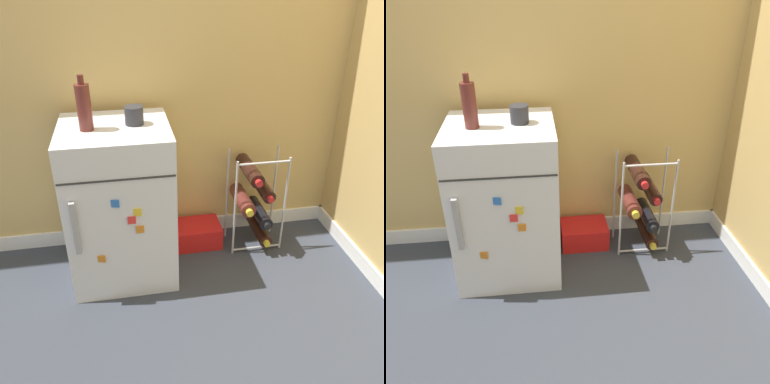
% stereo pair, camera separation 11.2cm
% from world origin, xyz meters
% --- Properties ---
extents(ground_plane, '(14.00, 14.00, 0.00)m').
position_xyz_m(ground_plane, '(0.00, 0.00, 0.00)').
color(ground_plane, '#333842').
extents(wall_back, '(6.60, 0.07, 2.50)m').
position_xyz_m(wall_back, '(0.00, 0.71, 1.24)').
color(wall_back, tan).
rests_on(wall_back, ground_plane).
extents(mini_fridge, '(0.51, 0.50, 0.81)m').
position_xyz_m(mini_fridge, '(-0.46, 0.40, 0.41)').
color(mini_fridge, silver).
rests_on(mini_fridge, ground_plane).
extents(wine_rack, '(0.29, 0.31, 0.58)m').
position_xyz_m(wine_rack, '(0.28, 0.50, 0.29)').
color(wine_rack, '#B2B2B7').
rests_on(wine_rack, ground_plane).
extents(soda_box, '(0.27, 0.19, 0.13)m').
position_xyz_m(soda_box, '(-0.04, 0.55, 0.06)').
color(soda_box, red).
rests_on(soda_box, ground_plane).
extents(fridge_top_cup, '(0.08, 0.08, 0.08)m').
position_xyz_m(fridge_top_cup, '(-0.36, 0.40, 0.85)').
color(fridge_top_cup, '#28282D').
rests_on(fridge_top_cup, mini_fridge).
extents(fridge_top_bottle, '(0.06, 0.06, 0.24)m').
position_xyz_m(fridge_top_bottle, '(-0.57, 0.37, 0.92)').
color(fridge_top_bottle, '#56231E').
rests_on(fridge_top_bottle, mini_fridge).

